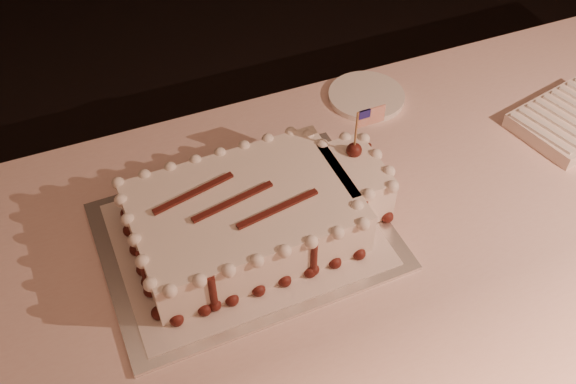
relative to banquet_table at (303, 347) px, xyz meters
name	(u,v)px	position (x,y,z in m)	size (l,w,h in m)	color
banquet_table	(303,347)	(0.00, 0.00, 0.00)	(2.40, 0.80, 0.75)	beige
cake_board	(246,236)	(-0.10, 0.04, 0.38)	(0.49, 0.37, 0.01)	white
doily	(246,234)	(-0.10, 0.04, 0.38)	(0.44, 0.33, 0.00)	silver
sheet_cake	(258,212)	(-0.07, 0.04, 0.43)	(0.47, 0.28, 0.18)	white
napkin_stack	(571,120)	(0.62, 0.07, 0.39)	(0.25, 0.21, 0.04)	white
side_plate	(366,96)	(0.27, 0.31, 0.38)	(0.16, 0.16, 0.01)	white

